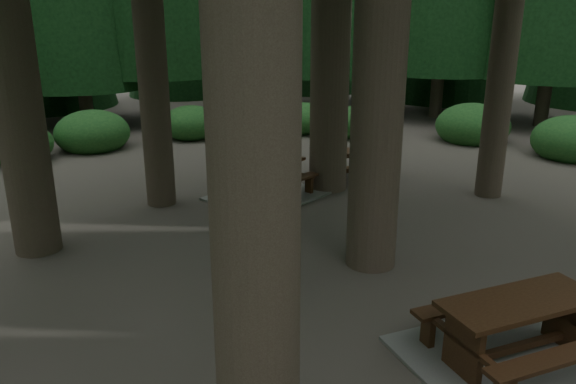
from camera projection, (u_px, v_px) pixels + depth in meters
name	position (u px, v px, depth m)	size (l,w,h in m)	color
ground	(337.00, 277.00, 9.17)	(80.00, 80.00, 0.00)	#4B453D
picnic_table_a	(516.00, 340.00, 6.87)	(2.76, 2.36, 0.87)	gray
picnic_table_c	(267.00, 185.00, 13.06)	(3.00, 2.75, 0.83)	gray
picnic_table_d	(355.00, 159.00, 14.59)	(1.80, 1.52, 0.71)	#361E10
shrub_ring	(348.00, 232.00, 9.99)	(23.86, 24.64, 1.49)	#1D5722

